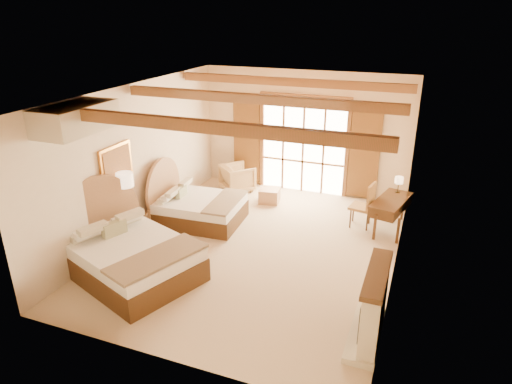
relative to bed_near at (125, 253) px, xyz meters
The scene contains 19 objects.
floor 2.67m from the bed_near, 44.54° to the left, with size 7.00×7.00×0.00m, color #CCB18C.
wall_back 5.78m from the bed_near, 70.68° to the left, with size 5.50×5.50×0.00m, color beige.
wall_left 2.34m from the bed_near, 115.42° to the left, with size 7.00×7.00×0.00m, color beige.
wall_right 5.11m from the bed_near, 21.74° to the left, with size 7.00×7.00×0.00m, color beige.
ceiling 3.80m from the bed_near, 44.54° to the left, with size 7.00×7.00×0.00m, color #B56832.
ceiling_beams 3.72m from the bed_near, 44.54° to the left, with size 5.39×4.60×0.18m, color brown, non-canonical shape.
french_doors 5.66m from the bed_near, 70.47° to the left, with size 3.95×0.08×2.60m.
fireplace 4.47m from the bed_near, ahead, with size 0.46×1.40×1.16m.
painting 1.89m from the bed_near, 127.17° to the left, with size 0.06×0.95×0.75m.
canopy_valance 2.56m from the bed_near, 163.48° to the right, with size 0.70×1.40×0.45m, color beige.
bed_near is the anchor object (origin of this frame).
bed_far 2.54m from the bed_near, 88.64° to the left, with size 2.00×1.56×1.26m.
nightstand 1.31m from the bed_near, 118.63° to the left, with size 0.48×0.48×0.58m, color #452513.
floor_lamp 1.51m from the bed_near, 121.22° to the left, with size 0.34×0.34×1.59m.
armchair 4.66m from the bed_near, 86.95° to the left, with size 0.77×0.79×0.72m, color tan.
ottoman 4.42m from the bed_near, 72.53° to the left, with size 0.49×0.49×0.36m, color #B07F54.
desk 5.71m from the bed_near, 40.51° to the left, with size 0.87×1.44×0.72m.
desk_chair 5.22m from the bed_near, 44.22° to the left, with size 0.55×0.54×1.06m.
desk_lamp 6.12m from the bed_near, 43.41° to the left, with size 0.19×0.19×0.37m.
Camera 1 is at (2.99, -7.81, 4.63)m, focal length 32.00 mm.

